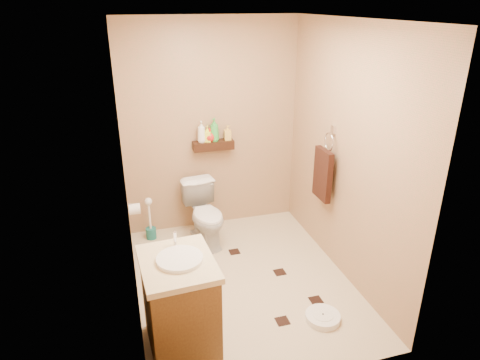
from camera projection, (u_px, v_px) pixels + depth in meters
name	position (u px, v px, depth m)	size (l,w,h in m)	color
ground	(243.00, 280.00, 4.18)	(2.50, 2.50, 0.00)	#C5AB90
wall_back	(211.00, 128.00, 4.82)	(2.00, 0.04, 2.40)	#A0825B
wall_front	(302.00, 236.00, 2.61)	(2.00, 0.04, 2.40)	#A0825B
wall_left	(125.00, 178.00, 3.46)	(0.04, 2.50, 2.40)	#A0825B
wall_right	(346.00, 155.00, 3.97)	(0.04, 2.50, 2.40)	#A0825B
ceiling	(244.00, 19.00, 3.25)	(2.00, 2.50, 0.02)	white
wall_shelf	(213.00, 145.00, 4.82)	(0.46, 0.14, 0.10)	#33180E
floor_accents	(248.00, 282.00, 4.15)	(1.22, 1.27, 0.01)	black
toilet	(206.00, 214.00, 4.74)	(0.38, 0.67, 0.68)	white
vanity	(180.00, 303.00, 3.25)	(0.56, 0.67, 0.91)	brown
bathroom_scale	(323.00, 317.00, 3.66)	(0.36, 0.36, 0.06)	white
toilet_brush	(150.00, 224.00, 4.86)	(0.12, 0.12, 0.51)	#18625F
towel_ring	(323.00, 172.00, 4.27)	(0.12, 0.30, 0.76)	silver
toilet_paper	(135.00, 209.00, 4.28)	(0.12, 0.11, 0.12)	white
bottle_a	(201.00, 132.00, 4.72)	(0.09, 0.09, 0.24)	white
bottle_b	(207.00, 134.00, 4.75)	(0.08, 0.08, 0.18)	#F3FF35
bottle_c	(210.00, 135.00, 4.76)	(0.12, 0.12, 0.15)	red
bottle_d	(214.00, 130.00, 4.75)	(0.10, 0.10, 0.26)	green
bottle_e	(228.00, 133.00, 4.81)	(0.07, 0.08, 0.17)	#E5BA4C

